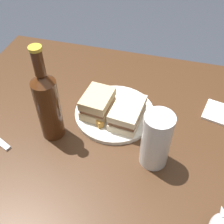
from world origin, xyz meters
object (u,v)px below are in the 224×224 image
at_px(sandwich_half_left, 98,104).
at_px(napkin, 223,114).
at_px(cider_bottle, 48,104).
at_px(sandwich_half_right, 127,113).
at_px(pint_glass, 156,143).
at_px(plate, 115,113).

relative_size(sandwich_half_left, napkin, 1.01).
bearing_deg(napkin, cider_bottle, 22.93).
bearing_deg(sandwich_half_right, sandwich_half_left, -6.18).
xyz_separation_m(sandwich_half_right, pint_glass, (-0.09, 0.11, 0.03)).
bearing_deg(sandwich_half_left, sandwich_half_right, 173.82).
relative_size(plate, cider_bottle, 0.85).
height_order(plate, pint_glass, pint_glass).
height_order(sandwich_half_left, cider_bottle, cider_bottle).
bearing_deg(plate, sandwich_half_left, 17.12).
relative_size(plate, pint_glass, 1.48).
xyz_separation_m(plate, cider_bottle, (0.15, 0.12, 0.11)).
height_order(sandwich_half_right, cider_bottle, cider_bottle).
height_order(sandwich_half_left, pint_glass, pint_glass).
height_order(sandwich_half_right, napkin, sandwich_half_right).
height_order(sandwich_half_right, pint_glass, pint_glass).
distance_m(cider_bottle, napkin, 0.52).
distance_m(pint_glass, napkin, 0.29).
bearing_deg(cider_bottle, napkin, -157.07).
height_order(cider_bottle, napkin, cider_bottle).
bearing_deg(napkin, plate, 14.41).
bearing_deg(napkin, pint_glass, 50.36).
distance_m(sandwich_half_right, napkin, 0.30).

